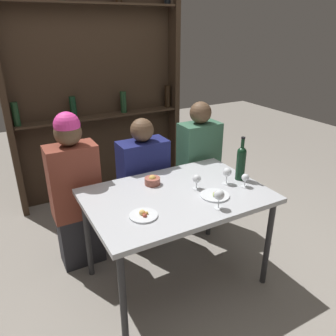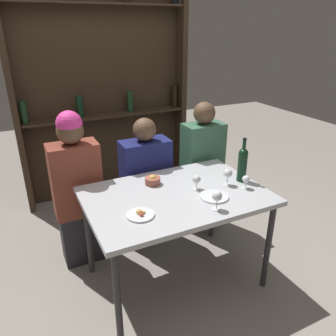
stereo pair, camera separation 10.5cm
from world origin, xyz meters
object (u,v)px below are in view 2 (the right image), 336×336
at_px(wine_glass_2, 246,180).
at_px(seated_person_center, 146,187).
at_px(wine_bottle, 243,163).
at_px(seated_person_right, 202,171).
at_px(seated_person_left, 78,192).
at_px(wine_glass_3, 217,197).
at_px(food_plate_0, 140,214).
at_px(food_plate_1, 214,196).
at_px(wine_glass_1, 228,174).
at_px(wine_glass_0, 197,180).
at_px(snack_bowl, 153,180).

relative_size(wine_glass_2, seated_person_center, 0.09).
relative_size(wine_bottle, wine_glass_2, 3.35).
bearing_deg(seated_person_right, seated_person_left, -180.00).
relative_size(wine_glass_3, food_plate_0, 0.74).
height_order(wine_glass_3, seated_person_left, seated_person_left).
bearing_deg(food_plate_1, food_plate_0, 179.65).
xyz_separation_m(wine_glass_2, food_plate_1, (-0.28, -0.02, -0.06)).
xyz_separation_m(wine_glass_3, seated_person_left, (-0.73, 0.89, -0.22)).
relative_size(wine_bottle, seated_person_center, 0.29).
bearing_deg(wine_glass_2, wine_glass_1, 129.63).
bearing_deg(seated_person_left, wine_glass_3, -50.90).
relative_size(wine_glass_0, food_plate_1, 0.54).
bearing_deg(food_plate_0, wine_glass_2, 1.09).
bearing_deg(wine_glass_3, food_plate_1, 61.33).
relative_size(wine_glass_1, snack_bowl, 1.11).
relative_size(seated_person_left, seated_person_center, 1.11).
xyz_separation_m(wine_bottle, wine_glass_0, (-0.39, 0.02, -0.07)).
height_order(food_plate_1, seated_person_center, seated_person_center).
distance_m(wine_glass_1, wine_glass_3, 0.38).
relative_size(seated_person_left, seated_person_right, 1.04).
distance_m(wine_bottle, wine_glass_2, 0.15).
height_order(wine_bottle, food_plate_1, wine_bottle).
bearing_deg(food_plate_0, snack_bowl, 56.57).
bearing_deg(wine_glass_0, wine_glass_3, -95.61).
distance_m(wine_glass_0, seated_person_right, 0.76).
bearing_deg(wine_glass_3, snack_bowl, 112.94).
bearing_deg(food_plate_1, wine_glass_2, 3.87).
bearing_deg(seated_person_right, food_plate_1, -116.02).
height_order(wine_glass_0, seated_person_center, seated_person_center).
distance_m(wine_glass_0, snack_bowl, 0.34).
bearing_deg(food_plate_1, wine_glass_3, -118.67).
relative_size(wine_glass_2, wine_glass_3, 0.77).
distance_m(wine_glass_1, food_plate_1, 0.25).
distance_m(wine_glass_2, food_plate_0, 0.84).
distance_m(seated_person_center, seated_person_right, 0.58).
xyz_separation_m(wine_glass_0, seated_person_right, (0.41, 0.59, -0.25)).
relative_size(wine_bottle, wine_glass_0, 3.09).
relative_size(wine_glass_3, snack_bowl, 1.14).
distance_m(wine_glass_3, seated_person_right, 1.03).
height_order(snack_bowl, seated_person_left, seated_person_left).
relative_size(snack_bowl, seated_person_center, 0.10).
bearing_deg(wine_glass_0, wine_glass_2, -23.19).
bearing_deg(seated_person_right, snack_bowl, -151.21).
xyz_separation_m(wine_bottle, wine_glass_1, (-0.14, -0.01, -0.06)).
xyz_separation_m(wine_glass_1, seated_person_center, (-0.41, 0.62, -0.31)).
xyz_separation_m(food_plate_0, snack_bowl, (0.25, 0.38, 0.02)).
height_order(wine_glass_3, snack_bowl, wine_glass_3).
height_order(wine_bottle, food_plate_0, wine_bottle).
height_order(wine_bottle, seated_person_center, seated_person_center).
relative_size(wine_bottle, seated_person_right, 0.27).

